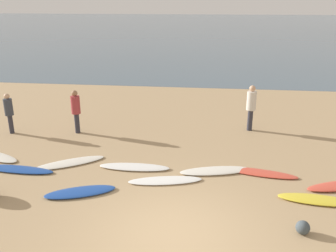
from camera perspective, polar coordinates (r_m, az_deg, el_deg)
ground_plane at (r=17.60m, az=4.14°, el=2.51°), size 120.00×120.00×0.20m
ocean_water at (r=71.19m, az=6.41°, el=15.31°), size 140.00×100.00×0.01m
surfboard_1 at (r=12.16m, az=-22.57°, el=-6.26°), size 2.41×0.65×0.09m
surfboard_2 at (r=12.10m, az=-15.08°, el=-5.56°), size 2.18×1.67×0.07m
surfboard_3 at (r=10.29m, az=-13.57°, el=-10.00°), size 1.99×1.26×0.10m
surfboard_4 at (r=11.43m, az=-5.28°, el=-6.40°), size 2.22×0.58×0.09m
surfboard_5 at (r=10.61m, az=-0.44°, el=-8.52°), size 2.20×0.95×0.07m
surfboard_6 at (r=11.24m, az=7.42°, el=-6.95°), size 2.27×1.09×0.09m
surfboard_7 at (r=11.39m, az=14.10°, el=-7.09°), size 2.31×0.93×0.08m
surfboard_8 at (r=10.43m, az=22.38°, el=-10.62°), size 2.06×0.75×0.09m
person_0 at (r=15.25m, az=-23.66°, el=2.29°), size 0.32×0.32×1.59m
person_1 at (r=14.63m, az=12.90°, el=3.35°), size 0.37×0.37×1.83m
person_3 at (r=14.44m, az=-14.24°, el=2.73°), size 0.34×0.34×1.71m
beach_rock_far at (r=8.98m, az=20.35°, el=-14.68°), size 0.32×0.32×0.32m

